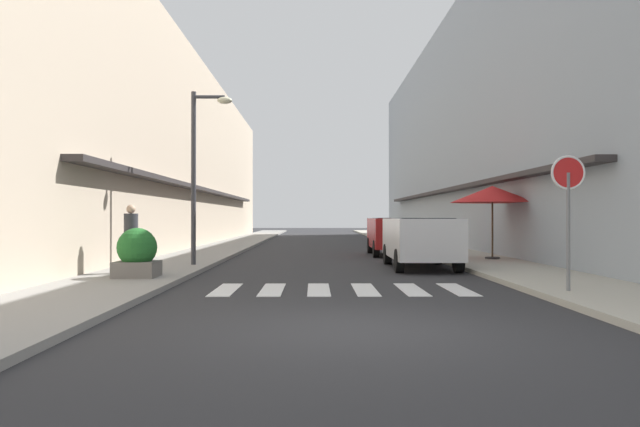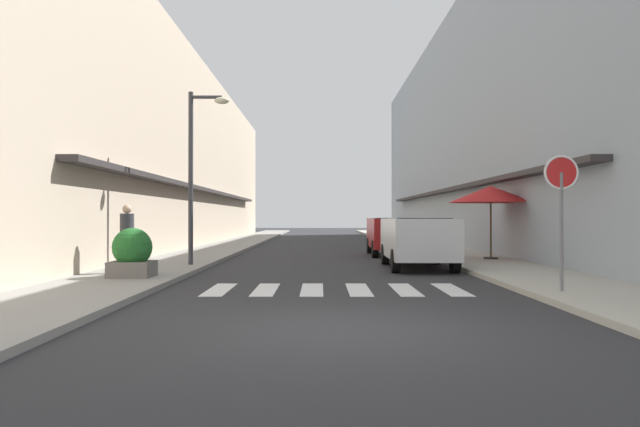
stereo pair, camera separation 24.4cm
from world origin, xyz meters
The scene contains 13 objects.
ground_plane centered at (0.00, 20.61, 0.00)m, with size 113.38×113.38×0.00m, color #2B2B2D.
sidewalk_left centered at (-4.85, 20.61, 0.06)m, with size 2.56×72.15×0.12m, color gray.
sidewalk_right centered at (4.85, 20.61, 0.06)m, with size 2.56×72.15×0.12m, color #ADA899.
building_row_left centered at (-8.63, 22.19, 4.63)m, with size 5.50×48.38×9.27m.
building_row_right centered at (8.63, 22.19, 5.90)m, with size 5.50×48.38×11.80m.
crosswalk centered at (0.00, 4.38, 0.01)m, with size 5.20×2.20×0.01m.
parked_car_near centered at (2.52, 9.58, 0.92)m, with size 1.86×4.45×1.47m.
parked_car_mid centered at (2.52, 15.61, 0.92)m, with size 1.85×4.11×1.47m.
round_street_sign centered at (4.17, 3.20, 2.05)m, with size 0.65×0.07×2.53m.
street_lamp centered at (-3.87, 9.52, 3.21)m, with size 1.19×0.28×5.01m.
cafe_umbrella centered at (5.31, 11.87, 2.24)m, with size 2.75×2.75×2.41m.
planter_corner centered at (-4.63, 5.88, 0.65)m, with size 0.93×0.93×1.13m.
pedestrian_walking_near centered at (-5.08, 6.91, 1.00)m, with size 0.34×0.34×1.68m.
Camera 2 is at (-0.31, -8.02, 1.49)m, focal length 33.98 mm.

